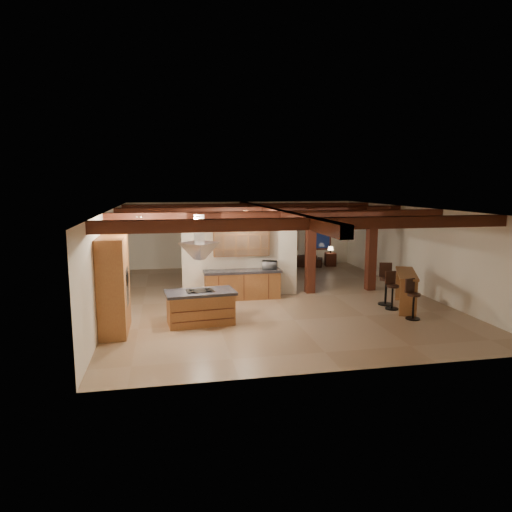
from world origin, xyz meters
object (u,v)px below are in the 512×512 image
Objects in this scene: kitchen_island at (201,307)px; dining_table at (258,270)px; sofa at (302,260)px; bar_counter at (406,284)px.

kitchen_island reaches higher than dining_table.
kitchen_island is at bearing 77.83° from sofa.
dining_table is at bearing 64.00° from kitchen_island.
dining_table is (2.65, 5.44, -0.11)m from kitchen_island.
dining_table is at bearing 124.60° from bar_counter.
sofa is (2.49, 2.37, -0.07)m from dining_table.
kitchen_island is 6.06m from dining_table.
kitchen_island is 0.98× the size of dining_table.
kitchen_island is 9.36m from sofa.
bar_counter is at bearing 3.76° from kitchen_island.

